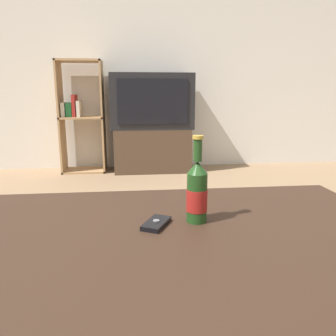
{
  "coord_description": "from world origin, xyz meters",
  "views": [
    {
      "loc": [
        -0.09,
        -0.84,
        0.84
      ],
      "look_at": [
        0.04,
        0.38,
        0.57
      ],
      "focal_mm": 35.0,
      "sensor_mm": 36.0,
      "label": 1
    }
  ],
  "objects_px": {
    "television": "(152,101)",
    "beer_bottle": "(197,192)",
    "tv_stand": "(152,150)",
    "cell_phone": "(156,223)",
    "bookshelf": "(80,116)"
  },
  "relations": [
    {
      "from": "cell_phone",
      "to": "tv_stand",
      "type": "bearing_deg",
      "value": 113.72
    },
    {
      "from": "tv_stand",
      "to": "cell_phone",
      "type": "height_order",
      "value": "cell_phone"
    },
    {
      "from": "television",
      "to": "cell_phone",
      "type": "xyz_separation_m",
      "value": [
        -0.15,
        -2.69,
        -0.29
      ]
    },
    {
      "from": "television",
      "to": "bookshelf",
      "type": "height_order",
      "value": "bookshelf"
    },
    {
      "from": "tv_stand",
      "to": "beer_bottle",
      "type": "bearing_deg",
      "value": -90.46
    },
    {
      "from": "tv_stand",
      "to": "beer_bottle",
      "type": "relative_size",
      "value": 3.16
    },
    {
      "from": "tv_stand",
      "to": "cell_phone",
      "type": "bearing_deg",
      "value": -93.09
    },
    {
      "from": "television",
      "to": "bookshelf",
      "type": "bearing_deg",
      "value": 175.77
    },
    {
      "from": "bookshelf",
      "to": "cell_phone",
      "type": "distance_m",
      "value": 2.82
    },
    {
      "from": "television",
      "to": "beer_bottle",
      "type": "bearing_deg",
      "value": -90.46
    },
    {
      "from": "bookshelf",
      "to": "cell_phone",
      "type": "height_order",
      "value": "bookshelf"
    },
    {
      "from": "television",
      "to": "tv_stand",
      "type": "bearing_deg",
      "value": 90.0
    },
    {
      "from": "television",
      "to": "cell_phone",
      "type": "distance_m",
      "value": 2.71
    },
    {
      "from": "television",
      "to": "beer_bottle",
      "type": "xyz_separation_m",
      "value": [
        -0.02,
        -2.67,
        -0.21
      ]
    },
    {
      "from": "television",
      "to": "bookshelf",
      "type": "xyz_separation_m",
      "value": [
        -0.77,
        0.06,
        -0.15
      ]
    }
  ]
}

